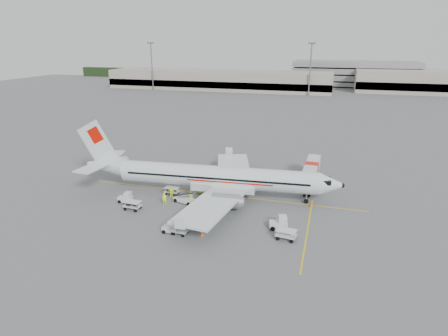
{
  "coord_description": "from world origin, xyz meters",
  "views": [
    {
      "loc": [
        15.64,
        -51.87,
        22.9
      ],
      "look_at": [
        0.0,
        2.0,
        3.8
      ],
      "focal_mm": 30.0,
      "sensor_mm": 36.0,
      "label": 1
    }
  ],
  "objects": [
    {
      "name": "aircraft",
      "position": [
        -0.28,
        -0.66,
        5.5
      ],
      "size": [
        42.34,
        34.45,
        11.0
      ],
      "primitive_type": null,
      "rotation": [
        0.0,
        0.0,
        0.08
      ],
      "color": "silver",
      "rests_on": "ground"
    },
    {
      "name": "cone_nose",
      "position": [
        13.99,
        -0.53,
        0.35
      ],
      "size": [
        0.43,
        0.43,
        0.7
      ],
      "primitive_type": "cone",
      "color": "orange",
      "rests_on": "ground"
    },
    {
      "name": "jet_bridge",
      "position": [
        13.23,
        8.3,
        1.91
      ],
      "size": [
        3.23,
        14.61,
        3.81
      ],
      "primitive_type": null,
      "rotation": [
        0.0,
        0.0,
        -0.03
      ],
      "color": "silver",
      "rests_on": "ground"
    },
    {
      "name": "mast_west",
      "position": [
        -70.0,
        118.0,
        11.0
      ],
      "size": [
        3.2,
        1.2,
        22.0
      ],
      "primitive_type": null,
      "color": "slate",
      "rests_on": "ground"
    },
    {
      "name": "crew_d",
      "position": [
        -6.92,
        -3.17,
        0.91
      ],
      "size": [
        1.06,
        0.44,
        1.81
      ],
      "primitive_type": "imported",
      "rotation": [
        0.0,
        0.0,
        3.14
      ],
      "color": "#D9F519",
      "rests_on": "ground"
    },
    {
      "name": "tug_aft",
      "position": [
        -12.9,
        -6.6,
        0.79
      ],
      "size": [
        2.15,
        1.38,
        1.58
      ],
      "primitive_type": null,
      "rotation": [
        0.0,
        0.0,
        0.11
      ],
      "color": "silver",
      "rests_on": "ground"
    },
    {
      "name": "crew_c",
      "position": [
        -0.85,
        -3.67,
        0.87
      ],
      "size": [
        1.0,
        1.28,
        1.74
      ],
      "primitive_type": "imported",
      "rotation": [
        0.0,
        0.0,
        1.93
      ],
      "color": "#D9F519",
      "rests_on": "ground"
    },
    {
      "name": "crew_b",
      "position": [
        -3.47,
        -3.93,
        0.84
      ],
      "size": [
        0.94,
        1.02,
        1.67
      ],
      "primitive_type": "imported",
      "rotation": [
        0.0,
        0.0,
        -1.08
      ],
      "color": "#D9F519",
      "rests_on": "ground"
    },
    {
      "name": "treeline",
      "position": [
        0.0,
        175.0,
        3.0
      ],
      "size": [
        300.0,
        3.0,
        6.0
      ],
      "primitive_type": null,
      "color": "black",
      "rests_on": "ground"
    },
    {
      "name": "belt_loader",
      "position": [
        -4.23,
        -4.33,
        1.25
      ],
      "size": [
        4.91,
        2.98,
        2.5
      ],
      "primitive_type": null,
      "rotation": [
        0.0,
        0.0,
        -0.29
      ],
      "color": "silver",
      "rests_on": "ground"
    },
    {
      "name": "crew_a",
      "position": [
        -6.77,
        -5.94,
        0.95
      ],
      "size": [
        0.83,
        0.72,
        1.91
      ],
      "primitive_type": "imported",
      "rotation": [
        0.0,
        0.0,
        0.47
      ],
      "color": "#D9F519",
      "rests_on": "ground"
    },
    {
      "name": "cart_empty_a",
      "position": [
        -1.29,
        -13.49,
        0.55
      ],
      "size": [
        2.23,
        1.44,
        1.11
      ],
      "primitive_type": null,
      "rotation": [
        0.0,
        0.0,
        -0.09
      ],
      "color": "silver",
      "rests_on": "ground"
    },
    {
      "name": "cart_empty_b",
      "position": [
        11.64,
        -11.09,
        0.64
      ],
      "size": [
        2.62,
        1.75,
        1.28
      ],
      "primitive_type": null,
      "rotation": [
        0.0,
        0.0,
        -0.13
      ],
      "color": "silver",
      "rests_on": "ground"
    },
    {
      "name": "cone_stbd",
      "position": [
        1.53,
        -13.08,
        0.35
      ],
      "size": [
        0.43,
        0.43,
        0.7
      ],
      "primitive_type": "cone",
      "color": "orange",
      "rests_on": "ground"
    },
    {
      "name": "terminal_west",
      "position": [
        -40.0,
        130.0,
        4.5
      ],
      "size": [
        110.0,
        22.0,
        9.0
      ],
      "primitive_type": null,
      "color": "gray",
      "rests_on": "ground"
    },
    {
      "name": "cart_loaded_b",
      "position": [
        -7.36,
        -2.0,
        0.59
      ],
      "size": [
        2.32,
        1.44,
        1.18
      ],
      "primitive_type": null,
      "rotation": [
        0.0,
        0.0,
        -0.05
      ],
      "color": "silver",
      "rests_on": "ground"
    },
    {
      "name": "parking_garage",
      "position": [
        25.0,
        160.0,
        7.0
      ],
      "size": [
        62.0,
        24.0,
        14.0
      ],
      "primitive_type": null,
      "color": "slate",
      "rests_on": "ground"
    },
    {
      "name": "tug_fore",
      "position": [
        10.32,
        -8.55,
        0.89
      ],
      "size": [
        2.53,
        1.79,
        1.77
      ],
      "primitive_type": null,
      "rotation": [
        0.0,
        0.0,
        0.23
      ],
      "color": "silver",
      "rests_on": "ground"
    },
    {
      "name": "tug_mid",
      "position": [
        -2.54,
        -13.37,
        0.77
      ],
      "size": [
        2.01,
        1.18,
        1.54
      ],
      "primitive_type": null,
      "rotation": [
        0.0,
        0.0,
        -0.02
      ],
      "color": "silver",
      "rests_on": "ground"
    },
    {
      "name": "cart_loaded_a",
      "position": [
        -10.53,
        -8.68,
        0.64
      ],
      "size": [
        2.53,
        1.59,
        1.28
      ],
      "primitive_type": null,
      "rotation": [
        0.0,
        0.0,
        -0.06
      ],
      "color": "silver",
      "rests_on": "ground"
    },
    {
      "name": "stripe_cross",
      "position": [
        14.0,
        -8.0,
        0.01
      ],
      "size": [
        0.2,
        20.0,
        0.01
      ],
      "primitive_type": "cube",
      "color": "yellow",
      "rests_on": "ground"
    },
    {
      "name": "cone_port",
      "position": [
        4.82,
        13.6,
        0.34
      ],
      "size": [
        0.42,
        0.42,
        0.69
      ],
      "primitive_type": "cone",
      "color": "orange",
      "rests_on": "ground"
    },
    {
      "name": "ground",
      "position": [
        0.0,
        0.0,
        0.0
      ],
      "size": [
        360.0,
        360.0,
        0.0
      ],
      "primitive_type": "plane",
      "color": "#56595B"
    },
    {
      "name": "mast_center",
      "position": [
        5.0,
        118.0,
        11.0
      ],
      "size": [
        3.2,
        1.2,
        22.0
      ],
      "primitive_type": null,
      "color": "slate",
      "rests_on": "ground"
    },
    {
      "name": "stripe_lead",
      "position": [
        0.0,
        0.0,
        0.01
      ],
      "size": [
        44.0,
        0.2,
        0.01
      ],
      "primitive_type": "cube",
      "color": "yellow",
      "rests_on": "ground"
    }
  ]
}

